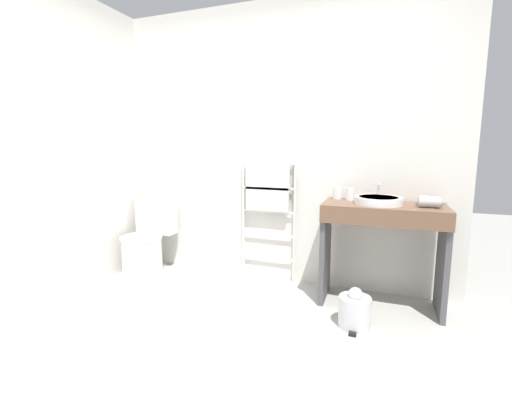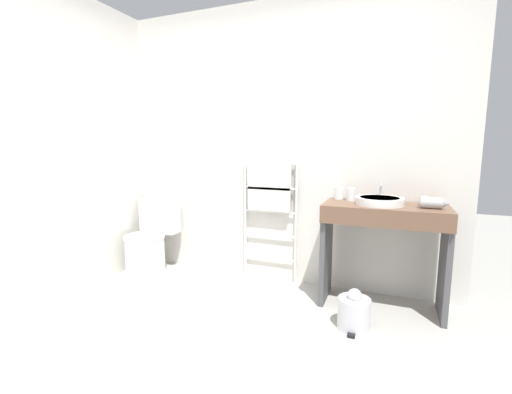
{
  "view_description": "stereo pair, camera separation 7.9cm",
  "coord_description": "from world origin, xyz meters",
  "px_view_note": "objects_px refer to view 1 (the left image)",
  "views": [
    {
      "loc": [
        0.95,
        -1.55,
        1.29
      ],
      "look_at": [
        0.03,
        0.95,
        0.89
      ],
      "focal_mm": 24.0,
      "sensor_mm": 36.0,
      "label": 1
    },
    {
      "loc": [
        1.02,
        -1.52,
        1.29
      ],
      "look_at": [
        0.03,
        0.95,
        0.89
      ],
      "focal_mm": 24.0,
      "sensor_mm": 36.0,
      "label": 2
    }
  ],
  "objects_px": {
    "toilet": "(146,244)",
    "trash_bin": "(355,311)",
    "hair_dryer": "(430,202)",
    "sink_basin": "(378,200)",
    "cup_near_edge": "(349,194)",
    "cup_near_wall": "(337,193)",
    "towel_radiator": "(268,194)"
  },
  "relations": [
    {
      "from": "toilet",
      "to": "trash_bin",
      "type": "height_order",
      "value": "toilet"
    },
    {
      "from": "hair_dryer",
      "to": "sink_basin",
      "type": "bearing_deg",
      "value": 177.57
    },
    {
      "from": "toilet",
      "to": "cup_near_edge",
      "type": "distance_m",
      "value": 2.04
    },
    {
      "from": "cup_near_wall",
      "to": "towel_radiator",
      "type": "bearing_deg",
      "value": 176.5
    },
    {
      "from": "towel_radiator",
      "to": "cup_near_wall",
      "type": "distance_m",
      "value": 0.65
    },
    {
      "from": "towel_radiator",
      "to": "cup_near_wall",
      "type": "bearing_deg",
      "value": -3.5
    },
    {
      "from": "trash_bin",
      "to": "toilet",
      "type": "bearing_deg",
      "value": 170.28
    },
    {
      "from": "cup_near_wall",
      "to": "trash_bin",
      "type": "relative_size",
      "value": 0.35
    },
    {
      "from": "hair_dryer",
      "to": "trash_bin",
      "type": "distance_m",
      "value": 0.98
    },
    {
      "from": "cup_near_edge",
      "to": "hair_dryer",
      "type": "height_order",
      "value": "cup_near_edge"
    },
    {
      "from": "towel_radiator",
      "to": "trash_bin",
      "type": "xyz_separation_m",
      "value": [
        0.86,
        -0.62,
        -0.71
      ]
    },
    {
      "from": "cup_near_wall",
      "to": "cup_near_edge",
      "type": "relative_size",
      "value": 0.99
    },
    {
      "from": "towel_radiator",
      "to": "sink_basin",
      "type": "bearing_deg",
      "value": -12.03
    },
    {
      "from": "sink_basin",
      "to": "cup_near_wall",
      "type": "relative_size",
      "value": 3.44
    },
    {
      "from": "towel_radiator",
      "to": "sink_basin",
      "type": "xyz_separation_m",
      "value": [
        0.98,
        -0.21,
        0.03
      ]
    },
    {
      "from": "hair_dryer",
      "to": "trash_bin",
      "type": "relative_size",
      "value": 0.66
    },
    {
      "from": "towel_radiator",
      "to": "hair_dryer",
      "type": "bearing_deg",
      "value": -9.47
    },
    {
      "from": "sink_basin",
      "to": "trash_bin",
      "type": "height_order",
      "value": "sink_basin"
    },
    {
      "from": "toilet",
      "to": "hair_dryer",
      "type": "xyz_separation_m",
      "value": [
        2.54,
        0.05,
        0.57
      ]
    },
    {
      "from": "toilet",
      "to": "sink_basin",
      "type": "distance_m",
      "value": 2.25
    },
    {
      "from": "cup_near_wall",
      "to": "cup_near_edge",
      "type": "xyz_separation_m",
      "value": [
        0.11,
        -0.05,
        0.0
      ]
    },
    {
      "from": "cup_near_edge",
      "to": "trash_bin",
      "type": "bearing_deg",
      "value": -78.03
    },
    {
      "from": "towel_radiator",
      "to": "toilet",
      "type": "bearing_deg",
      "value": -167.22
    },
    {
      "from": "towel_radiator",
      "to": "cup_near_wall",
      "type": "relative_size",
      "value": 11.18
    },
    {
      "from": "sink_basin",
      "to": "toilet",
      "type": "bearing_deg",
      "value": -178.38
    },
    {
      "from": "towel_radiator",
      "to": "sink_basin",
      "type": "height_order",
      "value": "towel_radiator"
    },
    {
      "from": "towel_radiator",
      "to": "trash_bin",
      "type": "bearing_deg",
      "value": -35.77
    },
    {
      "from": "toilet",
      "to": "cup_near_wall",
      "type": "height_order",
      "value": "cup_near_wall"
    },
    {
      "from": "towel_radiator",
      "to": "cup_near_edge",
      "type": "bearing_deg",
      "value": -6.72
    },
    {
      "from": "cup_near_wall",
      "to": "cup_near_edge",
      "type": "height_order",
      "value": "same"
    },
    {
      "from": "toilet",
      "to": "cup_near_edge",
      "type": "xyz_separation_m",
      "value": [
        1.94,
        0.18,
        0.58
      ]
    },
    {
      "from": "sink_basin",
      "to": "cup_near_wall",
      "type": "xyz_separation_m",
      "value": [
        -0.33,
        0.17,
        0.02
      ]
    }
  ]
}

